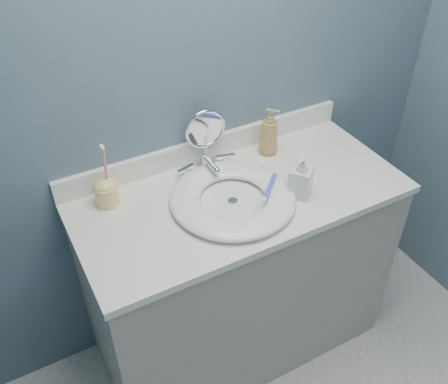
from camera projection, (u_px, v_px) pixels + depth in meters
back_wall at (204, 83)px, 1.81m from camera, size 2.20×0.02×2.40m
vanity_cabinet at (238, 277)px, 2.11m from camera, size 1.20×0.55×0.85m
countertop at (240, 196)px, 1.83m from camera, size 1.22×0.57×0.03m
backsplash at (207, 148)px, 1.97m from camera, size 1.22×0.02×0.09m
basin at (233, 198)px, 1.77m from camera, size 0.45×0.45×0.04m
drain at (233, 201)px, 1.78m from camera, size 0.04×0.04×0.01m
faucet at (207, 167)px, 1.90m from camera, size 0.25×0.13×0.07m
makeup_mirror at (205, 135)px, 1.88m from camera, size 0.16×0.09×0.24m
soap_bottle_amber at (269, 131)px, 1.96m from camera, size 0.11×0.11×0.20m
soap_bottle_clear at (301, 176)px, 1.76m from camera, size 0.11×0.11×0.17m
toothbrush_holder at (106, 191)px, 1.74m from camera, size 0.09×0.09×0.24m
toothbrush_lying at (269, 188)px, 1.77m from camera, size 0.14×0.13×0.02m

